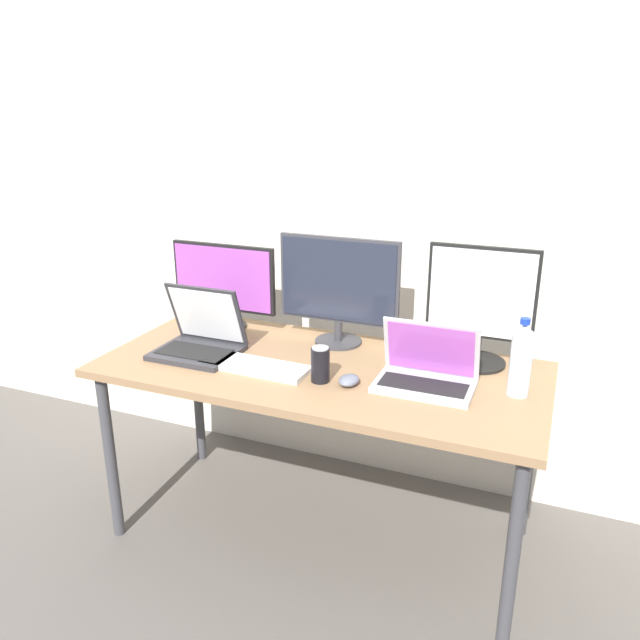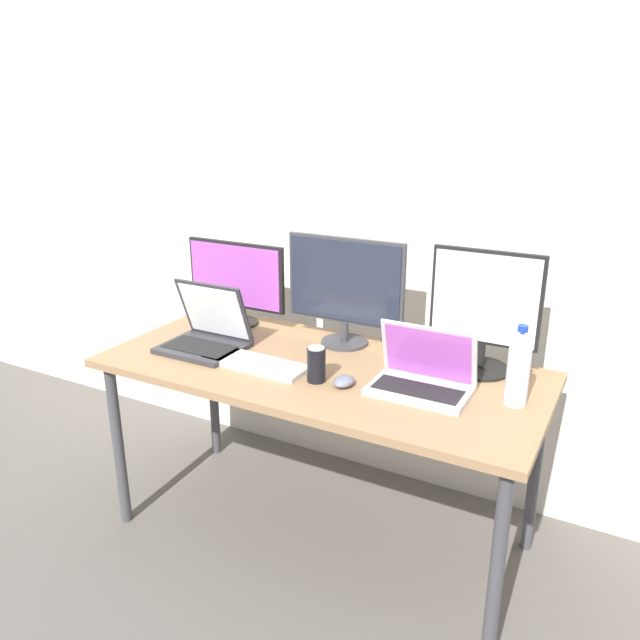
# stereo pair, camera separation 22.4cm
# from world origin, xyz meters

# --- Properties ---
(ground_plane) EXTENTS (16.00, 16.00, 0.00)m
(ground_plane) POSITION_xyz_m (0.00, 0.00, 0.00)
(ground_plane) COLOR #5B5651
(wall_back) EXTENTS (7.00, 0.08, 2.60)m
(wall_back) POSITION_xyz_m (0.00, 0.59, 1.30)
(wall_back) COLOR silver
(wall_back) RESTS_ON ground
(work_desk) EXTENTS (1.64, 0.74, 0.74)m
(work_desk) POSITION_xyz_m (0.00, 0.00, 0.68)
(work_desk) COLOR #424247
(work_desk) RESTS_ON ground
(monitor_left) EXTENTS (0.47, 0.17, 0.37)m
(monitor_left) POSITION_xyz_m (-0.54, 0.24, 0.94)
(monitor_left) COLOR black
(monitor_left) RESTS_ON work_desk
(monitor_center) EXTENTS (0.49, 0.19, 0.43)m
(monitor_center) POSITION_xyz_m (-0.02, 0.25, 0.98)
(monitor_center) COLOR #38383D
(monitor_center) RESTS_ON work_desk
(monitor_right) EXTENTS (0.39, 0.22, 0.45)m
(monitor_right) POSITION_xyz_m (0.53, 0.24, 0.97)
(monitor_right) COLOR black
(monitor_right) RESTS_ON work_desk
(laptop_silver) EXTENTS (0.31, 0.26, 0.26)m
(laptop_silver) POSITION_xyz_m (-0.48, -0.05, 0.80)
(laptop_silver) COLOR #2D2D33
(laptop_silver) RESTS_ON work_desk
(laptop_secondary) EXTENTS (0.33, 0.21, 0.22)m
(laptop_secondary) POSITION_xyz_m (0.40, -0.02, 0.79)
(laptop_secondary) COLOR #B7B7BC
(laptop_secondary) RESTS_ON work_desk
(keyboard_main) EXTENTS (0.41, 0.15, 0.02)m
(keyboard_main) POSITION_xyz_m (-0.21, -0.11, 0.75)
(keyboard_main) COLOR white
(keyboard_main) RESTS_ON work_desk
(mouse_by_keyboard) EXTENTS (0.07, 0.09, 0.03)m
(mouse_by_keyboard) POSITION_xyz_m (0.15, -0.11, 0.76)
(mouse_by_keyboard) COLOR slate
(mouse_by_keyboard) RESTS_ON work_desk
(water_bottle) EXTENTS (0.07, 0.07, 0.27)m
(water_bottle) POSITION_xyz_m (0.70, 0.03, 0.86)
(water_bottle) COLOR silver
(water_bottle) RESTS_ON work_desk
(soda_can_near_keyboard) EXTENTS (0.07, 0.07, 0.13)m
(soda_can_near_keyboard) POSITION_xyz_m (0.05, -0.12, 0.80)
(soda_can_near_keyboard) COLOR black
(soda_can_near_keyboard) RESTS_ON work_desk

